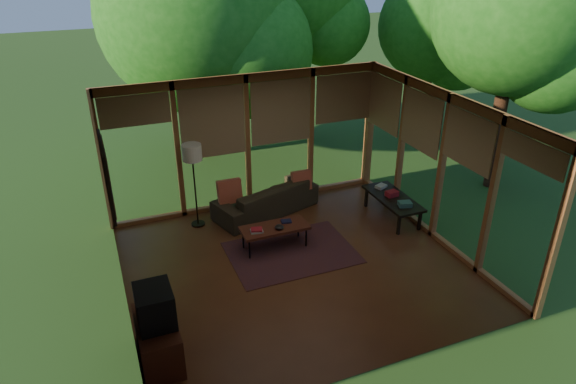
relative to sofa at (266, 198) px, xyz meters
name	(u,v)px	position (x,y,z in m)	size (l,w,h in m)	color
floor	(296,266)	(-0.18, -2.00, -0.31)	(5.50, 5.50, 0.00)	brown
ceiling	(297,112)	(-0.18, -2.00, 2.39)	(5.50, 5.50, 0.00)	silver
wall_left	(114,228)	(-2.93, -2.00, 1.04)	(0.04, 5.00, 2.70)	beige
wall_front	(380,285)	(-0.18, -4.50, 1.04)	(5.50, 0.04, 2.70)	beige
window_wall_back	(248,142)	(-0.18, 0.50, 1.04)	(5.50, 0.12, 2.70)	#A56133
window_wall_right	(441,169)	(2.57, -2.00, 1.04)	(0.12, 5.00, 2.70)	#A56133
exterior_lawn	(418,96)	(7.82, 6.00, -0.32)	(40.00, 40.00, 0.00)	#2A501E
tree_nw	(196,14)	(-0.36, 3.50, 3.11)	(4.50, 4.50, 5.67)	#3B2015
tree_se	(519,9)	(4.95, -0.70, 3.43)	(3.33, 3.33, 5.42)	#3B2015
tree_far	(433,27)	(5.61, 2.72, 2.61)	(2.82, 2.82, 4.34)	#3B2015
rug	(292,252)	(-0.09, -1.59, -0.30)	(2.16, 1.53, 0.01)	maroon
sofa	(266,198)	(0.00, 0.00, 0.00)	(2.11, 0.83, 0.62)	#322919
pillow_left	(230,192)	(-0.75, -0.05, 0.30)	(0.46, 0.15, 0.46)	#99210D
pillow_right	(301,181)	(0.75, -0.05, 0.27)	(0.40, 0.13, 0.40)	#99210D
ct_book_lower	(257,231)	(-0.65, -1.36, 0.13)	(0.21, 0.16, 0.03)	#B2ADA1
ct_book_upper	(257,230)	(-0.65, -1.36, 0.16)	(0.19, 0.15, 0.03)	maroon
ct_book_side	(286,221)	(-0.05, -1.23, 0.13)	(0.18, 0.14, 0.03)	black
ct_bowl	(279,227)	(-0.25, -1.41, 0.15)	(0.16, 0.16, 0.07)	black
media_cabinet	(158,340)	(-2.65, -3.27, -0.01)	(0.50, 1.00, 0.60)	#572517
television	(155,306)	(-2.63, -3.27, 0.54)	(0.45, 0.55, 0.50)	black
console_book_a	(405,204)	(2.22, -1.55, 0.19)	(0.24, 0.17, 0.09)	#386259
console_book_b	(392,194)	(2.22, -1.10, 0.20)	(0.23, 0.17, 0.10)	maroon
console_book_c	(381,186)	(2.22, -0.70, 0.18)	(0.21, 0.15, 0.06)	#B2ADA1
floor_lamp	(192,157)	(-1.39, 0.01, 1.10)	(0.36, 0.36, 1.65)	black
coffee_table	(275,228)	(-0.30, -1.31, 0.08)	(1.20, 0.50, 0.43)	#572517
side_console	(393,199)	(2.22, -1.15, 0.10)	(0.60, 1.40, 0.46)	black
wall_painting	(107,176)	(-2.90, -0.60, 1.24)	(0.06, 1.35, 1.15)	black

